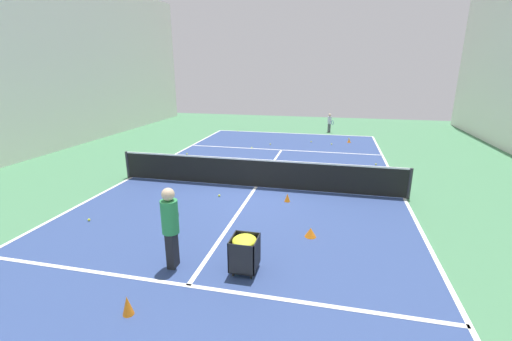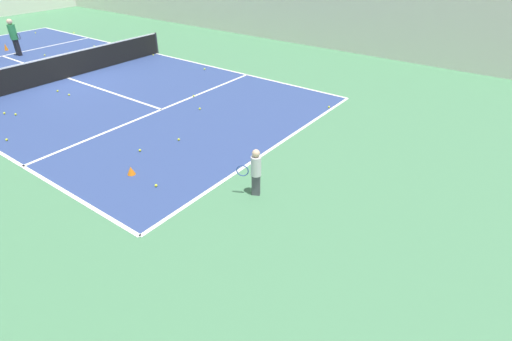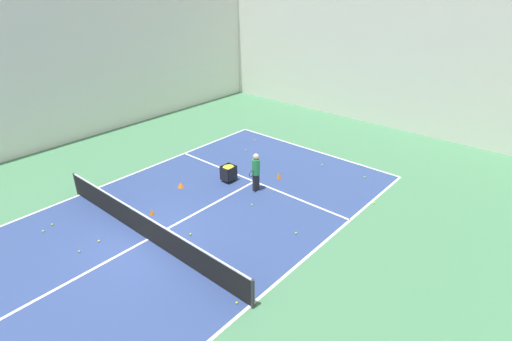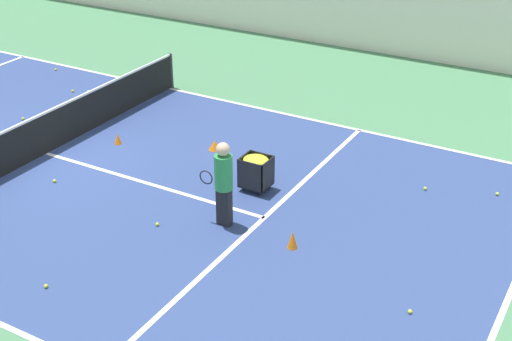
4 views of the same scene
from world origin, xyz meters
name	(u,v)px [view 1 (image 1 of 4)]	position (x,y,z in m)	size (l,w,h in m)	color
ground_plane	(256,187)	(0.00, 0.00, 0.00)	(36.32, 36.32, 0.00)	#477F56
court_playing_area	(256,187)	(0.00, 0.00, 0.00)	(9.46, 20.53, 0.00)	navy
line_baseline_near	(293,133)	(0.00, -10.27, 0.01)	(9.46, 0.10, 0.00)	white
line_sideline_left	(404,198)	(-4.73, 0.00, 0.01)	(0.10, 20.53, 0.00)	white
line_sideline_right	(131,177)	(4.73, 0.00, 0.01)	(0.10, 20.53, 0.00)	white
line_service_near	(281,150)	(0.00, -5.65, 0.01)	(9.46, 0.10, 0.00)	white
line_service_far	(188,286)	(0.00, 5.65, 0.01)	(9.46, 0.10, 0.00)	white
line_centre_service	(256,187)	(0.00, 0.00, 0.01)	(0.10, 11.29, 0.00)	white
tennis_net	(256,173)	(0.00, 0.00, 0.51)	(9.76, 0.10, 0.99)	#2D2D33
player_near_baseline	(330,122)	(-2.17, -11.23, 0.67)	(0.42, 0.53, 1.17)	#4C4C56
coach_at_net	(170,223)	(0.56, 5.10, 0.97)	(0.34, 0.66, 1.69)	black
ball_cart	(244,247)	(-0.90, 4.95, 0.53)	(0.52, 0.58, 0.75)	black
training_cone_0	(128,305)	(0.64, 6.58, 0.17)	(0.19, 0.19, 0.34)	orange
training_cone_1	(287,198)	(-1.22, 1.06, 0.13)	(0.18, 0.18, 0.25)	orange
training_cone_2	(311,232)	(-2.07, 3.19, 0.12)	(0.28, 0.28, 0.23)	orange
training_cone_3	(349,141)	(-3.31, -8.22, 0.11)	(0.20, 0.20, 0.21)	orange
tennis_ball_0	(270,144)	(0.76, -6.70, 0.04)	(0.07, 0.07, 0.07)	yellow
tennis_ball_2	(238,131)	(3.51, -10.15, 0.04)	(0.07, 0.07, 0.07)	yellow
tennis_ball_3	(187,154)	(4.18, -3.75, 0.04)	(0.07, 0.07, 0.07)	yellow
tennis_ball_4	(294,178)	(-1.15, -1.19, 0.04)	(0.07, 0.07, 0.07)	yellow
tennis_ball_7	(142,176)	(4.39, -0.18, 0.04)	(0.07, 0.07, 0.07)	yellow
tennis_ball_8	(219,196)	(0.93, 1.13, 0.04)	(0.07, 0.07, 0.07)	yellow
tennis_ball_10	(351,174)	(-3.19, -2.16, 0.04)	(0.07, 0.07, 0.07)	yellow
tennis_ball_11	(376,164)	(-4.27, -3.82, 0.04)	(0.07, 0.07, 0.07)	yellow
tennis_ball_12	(356,177)	(-3.37, -1.76, 0.04)	(0.07, 0.07, 0.07)	yellow
tennis_ball_13	(332,144)	(-2.40, -7.44, 0.04)	(0.07, 0.07, 0.07)	yellow
tennis_ball_14	(167,237)	(1.25, 4.04, 0.04)	(0.07, 0.07, 0.07)	yellow
tennis_ball_15	(311,142)	(-1.30, -7.82, 0.04)	(0.07, 0.07, 0.07)	yellow
tennis_ball_18	(89,220)	(3.71, 3.61, 0.04)	(0.07, 0.07, 0.07)	yellow
tennis_ball_19	(295,172)	(-1.12, -1.91, 0.04)	(0.07, 0.07, 0.07)	yellow
tennis_ball_20	(349,139)	(-3.32, -9.15, 0.04)	(0.07, 0.07, 0.07)	yellow
tennis_ball_21	(252,148)	(1.52, -5.68, 0.04)	(0.07, 0.07, 0.07)	yellow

